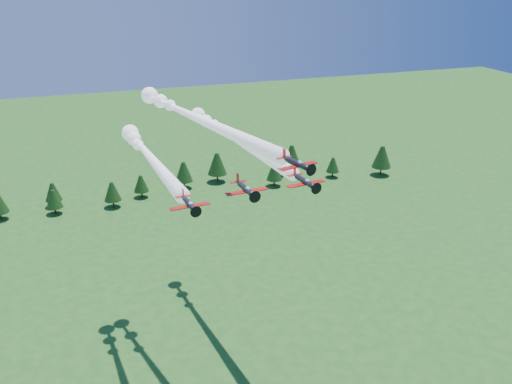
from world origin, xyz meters
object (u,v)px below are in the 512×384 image
object	(u,v)px
plane_left	(148,154)
plane_slot	(246,189)
plane_lead	(194,116)
plane_right	(231,136)

from	to	relation	value
plane_left	plane_slot	xyz separation A→B (m)	(14.29, -18.15, -2.40)
plane_lead	plane_slot	world-z (taller)	plane_lead
plane_right	plane_lead	bearing A→B (deg)	-139.66
plane_left	plane_right	distance (m)	22.39
plane_lead	plane_left	world-z (taller)	plane_lead
plane_left	plane_right	bearing A→B (deg)	21.58
plane_lead	plane_slot	distance (m)	19.38
plane_lead	plane_left	bearing A→B (deg)	151.62
plane_right	plane_slot	bearing A→B (deg)	-108.82
plane_left	plane_slot	size ratio (longest dim) A/B	5.60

